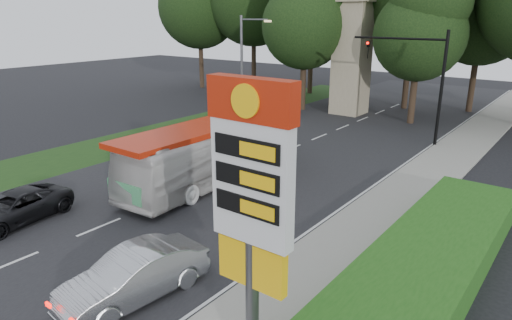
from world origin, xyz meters
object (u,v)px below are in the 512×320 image
Objects in this scene: monument at (352,52)px; sedan_silver at (134,276)px; traffic_signal_mast at (422,71)px; transit_bus at (211,153)px; suv_charcoal at (14,208)px; gas_station_pylon at (252,189)px; streetlight_signs at (244,65)px.

sedan_silver is at bearing -76.16° from monument.
transit_bus is (-5.71, -13.39, -3.18)m from traffic_signal_mast.
monument is 2.22× the size of suv_charcoal.
sedan_silver is (-4.27, -0.14, -3.70)m from gas_station_pylon.
sedan_silver reaches higher than suv_charcoal.
streetlight_signs reaches higher than sedan_silver.
monument reaches higher than transit_bus.
streetlight_signs is at bearing -171.08° from traffic_signal_mast.
gas_station_pylon is 0.86× the size of streetlight_signs.
suv_charcoal is (-12.34, 0.29, -3.82)m from gas_station_pylon.
transit_bus is 10.09m from sedan_silver.
traffic_signal_mast is 23.78m from suv_charcoal.
suv_charcoal is at bearing -78.96° from streetlight_signs.
streetlight_signs reaches higher than suv_charcoal.
gas_station_pylon is 0.95× the size of traffic_signal_mast.
monument reaches higher than gas_station_pylon.
sedan_silver is at bearing -91.93° from traffic_signal_mast.
monument is at bearing 109.91° from sedan_silver.
streetlight_signs is 1.76× the size of suv_charcoal.
sedan_silver is at bearing -59.39° from streetlight_signs.
gas_station_pylon is 12.97m from transit_bus.
monument reaches higher than streetlight_signs.
traffic_signal_mast reaches higher than suv_charcoal.
streetlight_signs is 0.80× the size of monument.
suv_charcoal is at bearing -114.05° from transit_bus.
streetlight_signs is 1.75× the size of sedan_silver.
transit_bus is at bearing -84.21° from monument.
traffic_signal_mast is 0.90× the size of streetlight_signs.
monument is at bearing 79.93° from suv_charcoal.
traffic_signal_mast is 1.58× the size of sedan_silver.
monument is (4.99, 7.99, 0.67)m from streetlight_signs.
gas_station_pylon is at bearing -80.91° from traffic_signal_mast.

